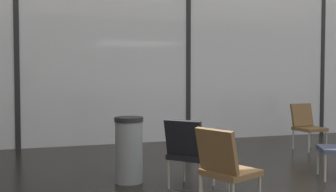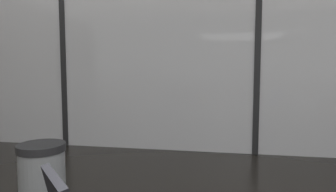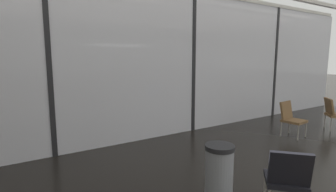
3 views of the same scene
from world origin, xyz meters
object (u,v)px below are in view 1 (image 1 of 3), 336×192
(lounge_chair_1, at_px, (188,149))
(lounge_chair_4, at_px, (225,165))
(trash_bin, at_px, (129,150))
(lounge_chair_5, at_px, (306,124))
(parked_airplane, at_px, (92,62))

(lounge_chair_1, height_order, lounge_chair_4, same)
(trash_bin, bearing_deg, lounge_chair_4, -65.26)
(lounge_chair_1, relative_size, lounge_chair_5, 1.00)
(parked_airplane, relative_size, lounge_chair_4, 15.63)
(lounge_chair_5, bearing_deg, lounge_chair_1, -154.79)
(parked_airplane, bearing_deg, lounge_chair_5, -61.95)
(trash_bin, bearing_deg, parked_airplane, 86.31)
(lounge_chair_5, bearing_deg, trash_bin, -166.20)
(lounge_chair_1, bearing_deg, lounge_chair_5, -101.54)
(lounge_chair_1, relative_size, trash_bin, 1.01)
(lounge_chair_1, relative_size, lounge_chair_4, 1.00)
(lounge_chair_1, xyz_separation_m, lounge_chair_4, (0.05, -0.92, 0.00))
(lounge_chair_1, bearing_deg, trash_bin, 6.10)
(lounge_chair_5, distance_m, trash_bin, 4.01)
(lounge_chair_4, height_order, lounge_chair_5, same)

